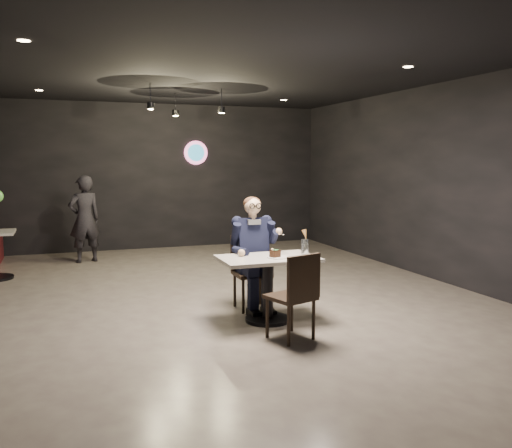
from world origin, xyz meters
name	(u,v)px	position (x,y,z in m)	size (l,w,h in m)	color
floor	(217,298)	(0.00, 0.00, 0.00)	(9.00, 9.00, 0.00)	gray
wall_sign	(196,153)	(0.80, 4.47, 2.00)	(0.50, 0.06, 0.50)	pink
pendant_lights	(183,96)	(0.00, 2.00, 2.88)	(1.40, 1.20, 0.36)	black
main_table	(268,289)	(0.27, -1.18, 0.38)	(1.10, 0.70, 0.75)	silver
chair_far	(252,272)	(0.27, -0.63, 0.46)	(0.42, 0.46, 0.92)	black
chair_near	(290,295)	(0.27, -1.83, 0.46)	(0.42, 0.46, 0.92)	black
seated_man	(252,252)	(0.27, -0.63, 0.72)	(0.60, 0.80, 1.44)	black
dessert_plate	(278,257)	(0.36, -1.27, 0.76)	(0.24, 0.24, 0.01)	white
cake_slice	(275,254)	(0.32, -1.27, 0.80)	(0.10, 0.08, 0.07)	black
mint_leaf	(276,250)	(0.33, -1.27, 0.84)	(0.07, 0.04, 0.01)	#297E39
sundae_glass	(305,247)	(0.70, -1.24, 0.84)	(0.08, 0.08, 0.19)	silver
wafer_cone	(305,235)	(0.71, -1.22, 0.99)	(0.06, 0.06, 0.12)	#B47A49
passerby	(85,219)	(-1.54, 3.34, 0.79)	(0.57, 0.38, 1.57)	black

